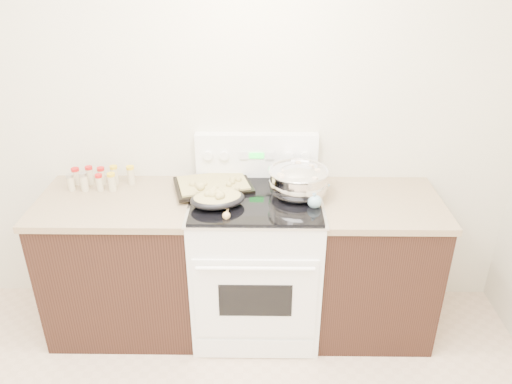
{
  "coord_description": "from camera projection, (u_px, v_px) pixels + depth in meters",
  "views": [
    {
      "loc": [
        0.38,
        -1.17,
        2.29
      ],
      "look_at": [
        0.35,
        1.37,
        1.0
      ],
      "focal_mm": 35.0,
      "sensor_mm": 36.0,
      "label": 1
    }
  ],
  "objects": [
    {
      "name": "spice_jars",
      "position": [
        99.0,
        178.0,
        3.06
      ],
      "size": [
        0.39,
        0.15,
        0.12
      ],
      "color": "#BFB28C",
      "rests_on": "counter_left"
    },
    {
      "name": "mixing_bowl",
      "position": [
        298.0,
        182.0,
        2.91
      ],
      "size": [
        0.42,
        0.42,
        0.21
      ],
      "color": "silver",
      "rests_on": "kitchen_range"
    },
    {
      "name": "room_shell",
      "position": [
        117.0,
        190.0,
        1.31
      ],
      "size": [
        4.1,
        3.6,
        2.75
      ],
      "color": "beige",
      "rests_on": "ground"
    },
    {
      "name": "counter_left",
      "position": [
        125.0,
        263.0,
        3.15
      ],
      "size": [
        0.93,
        0.67,
        0.92
      ],
      "color": "black",
      "rests_on": "ground"
    },
    {
      "name": "wooden_spoon",
      "position": [
        227.0,
        212.0,
        2.73
      ],
      "size": [
        0.04,
        0.27,
        0.04
      ],
      "color": "tan",
      "rests_on": "kitchen_range"
    },
    {
      "name": "roasting_pan",
      "position": [
        217.0,
        198.0,
        2.8
      ],
      "size": [
        0.36,
        0.29,
        0.11
      ],
      "color": "black",
      "rests_on": "kitchen_range"
    },
    {
      "name": "blue_ladle",
      "position": [
        315.0,
        200.0,
        2.81
      ],
      "size": [
        0.15,
        0.26,
        0.1
      ],
      "color": "#7AA4B7",
      "rests_on": "kitchen_range"
    },
    {
      "name": "baking_sheet",
      "position": [
        213.0,
        184.0,
        3.02
      ],
      "size": [
        0.52,
        0.42,
        0.06
      ],
      "color": "black",
      "rests_on": "kitchen_range"
    },
    {
      "name": "kitchen_range",
      "position": [
        256.0,
        260.0,
        3.13
      ],
      "size": [
        0.78,
        0.73,
        1.22
      ],
      "color": "white",
      "rests_on": "ground"
    },
    {
      "name": "counter_right",
      "position": [
        372.0,
        264.0,
        3.14
      ],
      "size": [
        0.73,
        0.67,
        0.92
      ],
      "color": "black",
      "rests_on": "ground"
    }
  ]
}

